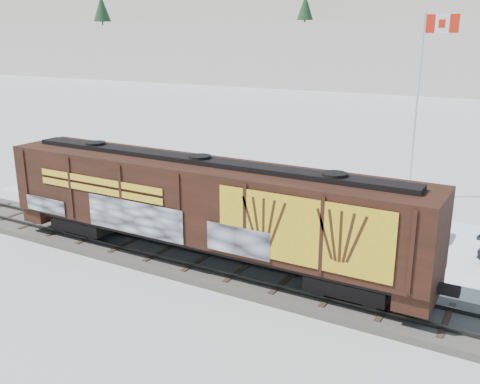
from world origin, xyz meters
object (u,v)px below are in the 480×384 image
Objects in this scene: hopper_railcar at (201,203)px; car_white at (397,218)px; car_silver at (215,190)px; flagpole at (416,134)px.

car_white is (6.09, 8.29, -2.06)m from hopper_railcar.
hopper_railcar reaches higher than car_silver.
flagpole is 2.32× the size of car_white.
car_white is (10.44, 0.44, -0.05)m from car_silver.
hopper_railcar is 15.67m from flagpole.
flagpole reaches higher than car_silver.
hopper_railcar is at bearing 142.39° from car_white.
flagpole is 2.26× the size of car_silver.
car_white is at bearing -83.28° from flagpole.
flagpole is (5.33, 14.69, 1.11)m from hopper_railcar.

